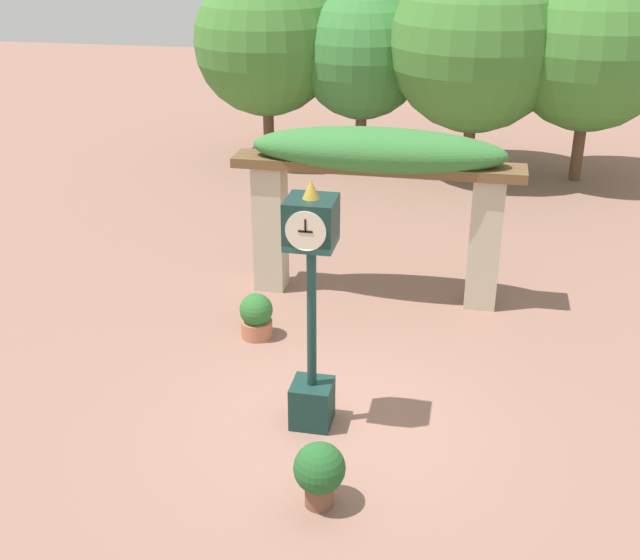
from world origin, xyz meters
The scene contains 6 objects.
ground_plane centered at (0.00, 0.00, 0.00)m, with size 60.00×60.00×0.00m, color #8E6656.
pedestal_clock centered at (-0.23, -0.10, 1.68)m, with size 0.56×0.61×3.21m.
pergola centered at (0.00, 3.79, 2.16)m, with size 4.64×1.10×2.87m.
potted_plant_near_left centered at (-1.53, 1.97, 0.35)m, with size 0.50×0.50×0.70m.
potted_plant_near_right centered at (0.17, -1.60, 0.44)m, with size 0.57×0.57×0.77m.
tree_line centered at (0.31, 11.41, 3.03)m, with size 11.52×4.38×5.20m.
Camera 1 is at (1.57, -8.42, 5.86)m, focal length 45.00 mm.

